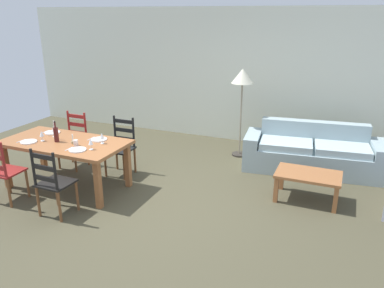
{
  "coord_description": "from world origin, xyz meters",
  "views": [
    {
      "loc": [
        2.38,
        -4.22,
        2.58
      ],
      "look_at": [
        0.34,
        0.62,
        0.75
      ],
      "focal_mm": 35.4,
      "sensor_mm": 36.0,
      "label": 1
    }
  ],
  "objects_px": {
    "wine_glass_near_left": "(42,134)",
    "coffee_table": "(308,177)",
    "dining_chair_far_right": "(121,147)",
    "wine_glass_far_right": "(102,136)",
    "wine_glass_near_right": "(91,142)",
    "standing_lamp": "(242,81)",
    "dining_table": "(65,147)",
    "wine_bottle": "(56,134)",
    "dining_chair_near_left": "(3,171)",
    "coffee_cup_primary": "(76,143)",
    "couch": "(312,153)",
    "dining_chair_near_right": "(53,182)",
    "dining_chair_far_left": "(74,140)",
    "wine_glass_far_left": "(53,130)"
  },
  "relations": [
    {
      "from": "wine_glass_near_left",
      "to": "couch",
      "type": "distance_m",
      "value": 4.41
    },
    {
      "from": "coffee_cup_primary",
      "to": "couch",
      "type": "height_order",
      "value": "coffee_cup_primary"
    },
    {
      "from": "wine_bottle",
      "to": "coffee_cup_primary",
      "type": "height_order",
      "value": "wine_bottle"
    },
    {
      "from": "coffee_cup_primary",
      "to": "standing_lamp",
      "type": "relative_size",
      "value": 0.05
    },
    {
      "from": "dining_chair_far_right",
      "to": "wine_glass_near_left",
      "type": "bearing_deg",
      "value": -131.47
    },
    {
      "from": "dining_chair_near_left",
      "to": "wine_glass_far_right",
      "type": "relative_size",
      "value": 5.96
    },
    {
      "from": "wine_glass_far_left",
      "to": "coffee_table",
      "type": "relative_size",
      "value": 0.18
    },
    {
      "from": "wine_glass_near_left",
      "to": "wine_glass_near_right",
      "type": "relative_size",
      "value": 1.0
    },
    {
      "from": "dining_table",
      "to": "wine_glass_far_left",
      "type": "height_order",
      "value": "wine_glass_far_left"
    },
    {
      "from": "dining_table",
      "to": "wine_bottle",
      "type": "relative_size",
      "value": 6.01
    },
    {
      "from": "dining_chair_near_right",
      "to": "dining_chair_far_right",
      "type": "height_order",
      "value": "same"
    },
    {
      "from": "dining_chair_far_right",
      "to": "standing_lamp",
      "type": "distance_m",
      "value": 2.44
    },
    {
      "from": "wine_bottle",
      "to": "wine_glass_near_right",
      "type": "relative_size",
      "value": 1.96
    },
    {
      "from": "standing_lamp",
      "to": "dining_chair_far_left",
      "type": "bearing_deg",
      "value": -146.93
    },
    {
      "from": "dining_chair_near_right",
      "to": "dining_table",
      "type": "bearing_deg",
      "value": 119.4
    },
    {
      "from": "dining_chair_near_left",
      "to": "wine_bottle",
      "type": "xyz_separation_m",
      "value": [
        0.4,
        0.68,
        0.39
      ]
    },
    {
      "from": "wine_glass_far_right",
      "to": "standing_lamp",
      "type": "relative_size",
      "value": 0.1
    },
    {
      "from": "wine_bottle",
      "to": "standing_lamp",
      "type": "bearing_deg",
      "value": 48.53
    },
    {
      "from": "coffee_cup_primary",
      "to": "wine_glass_far_left",
      "type": "bearing_deg",
      "value": 159.99
    },
    {
      "from": "dining_chair_near_right",
      "to": "wine_glass_near_right",
      "type": "distance_m",
      "value": 0.75
    },
    {
      "from": "couch",
      "to": "coffee_table",
      "type": "bearing_deg",
      "value": -87.0
    },
    {
      "from": "dining_chair_near_left",
      "to": "coffee_table",
      "type": "height_order",
      "value": "dining_chair_near_left"
    },
    {
      "from": "dining_chair_far_left",
      "to": "wine_bottle",
      "type": "xyz_separation_m",
      "value": [
        0.37,
        -0.79,
        0.39
      ]
    },
    {
      "from": "dining_chair_far_right",
      "to": "wine_bottle",
      "type": "relative_size",
      "value": 3.04
    },
    {
      "from": "standing_lamp",
      "to": "couch",
      "type": "bearing_deg",
      "value": -7.85
    },
    {
      "from": "dining_table",
      "to": "dining_chair_far_right",
      "type": "height_order",
      "value": "dining_chair_far_right"
    },
    {
      "from": "wine_glass_far_right",
      "to": "wine_bottle",
      "type": "bearing_deg",
      "value": -163.95
    },
    {
      "from": "dining_chair_near_right",
      "to": "coffee_cup_primary",
      "type": "distance_m",
      "value": 0.75
    },
    {
      "from": "wine_glass_near_left",
      "to": "coffee_table",
      "type": "xyz_separation_m",
      "value": [
        3.78,
        1.1,
        -0.51
      ]
    },
    {
      "from": "dining_table",
      "to": "couch",
      "type": "distance_m",
      "value": 4.07
    },
    {
      "from": "wine_bottle",
      "to": "coffee_cup_primary",
      "type": "distance_m",
      "value": 0.4
    },
    {
      "from": "wine_glass_near_right",
      "to": "standing_lamp",
      "type": "distance_m",
      "value": 2.97
    },
    {
      "from": "dining_chair_near_left",
      "to": "couch",
      "type": "distance_m",
      "value": 4.88
    },
    {
      "from": "dining_chair_far_right",
      "to": "standing_lamp",
      "type": "xyz_separation_m",
      "value": [
        1.58,
        1.6,
        0.93
      ]
    },
    {
      "from": "dining_table",
      "to": "wine_glass_far_right",
      "type": "relative_size",
      "value": 11.8
    },
    {
      "from": "dining_chair_near_left",
      "to": "standing_lamp",
      "type": "relative_size",
      "value": 0.59
    },
    {
      "from": "dining_table",
      "to": "standing_lamp",
      "type": "relative_size",
      "value": 1.16
    },
    {
      "from": "dining_chair_far_right",
      "to": "wine_glass_far_right",
      "type": "height_order",
      "value": "dining_chair_far_right"
    },
    {
      "from": "dining_chair_near_left",
      "to": "wine_bottle",
      "type": "bearing_deg",
      "value": 59.88
    },
    {
      "from": "coffee_table",
      "to": "dining_chair_near_left",
      "type": "bearing_deg",
      "value": -156.51
    },
    {
      "from": "wine_glass_near_right",
      "to": "couch",
      "type": "height_order",
      "value": "wine_glass_near_right"
    },
    {
      "from": "wine_glass_near_right",
      "to": "dining_chair_far_right",
      "type": "bearing_deg",
      "value": 97.37
    },
    {
      "from": "wine_glass_near_right",
      "to": "standing_lamp",
      "type": "bearing_deg",
      "value": 59.84
    },
    {
      "from": "dining_chair_far_right",
      "to": "standing_lamp",
      "type": "height_order",
      "value": "standing_lamp"
    },
    {
      "from": "wine_glass_near_right",
      "to": "wine_glass_far_right",
      "type": "bearing_deg",
      "value": 92.12
    },
    {
      "from": "wine_bottle",
      "to": "wine_glass_near_left",
      "type": "height_order",
      "value": "wine_bottle"
    },
    {
      "from": "wine_glass_far_left",
      "to": "dining_table",
      "type": "bearing_deg",
      "value": -21.81
    },
    {
      "from": "wine_bottle",
      "to": "wine_glass_near_right",
      "type": "xyz_separation_m",
      "value": [
        0.69,
        -0.08,
        -0.01
      ]
    },
    {
      "from": "wine_bottle",
      "to": "wine_glass_far_right",
      "type": "height_order",
      "value": "wine_bottle"
    },
    {
      "from": "dining_chair_far_left",
      "to": "wine_glass_far_left",
      "type": "bearing_deg",
      "value": -75.51
    }
  ]
}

